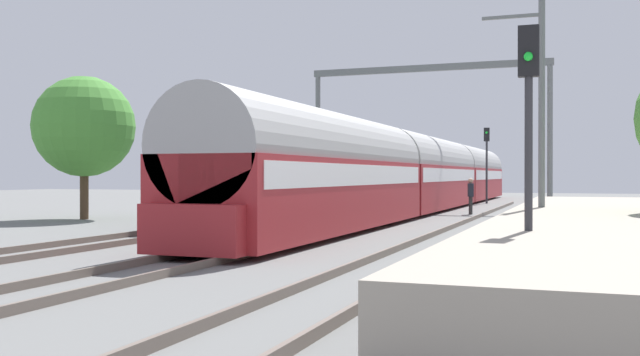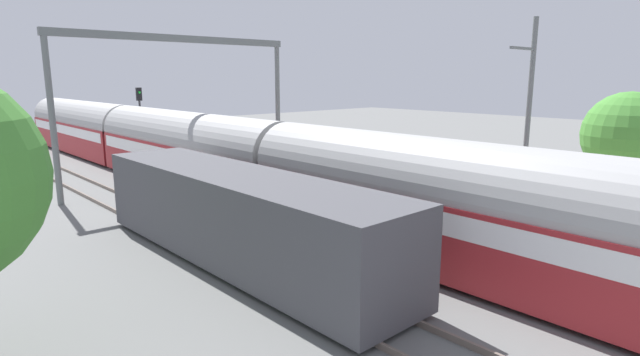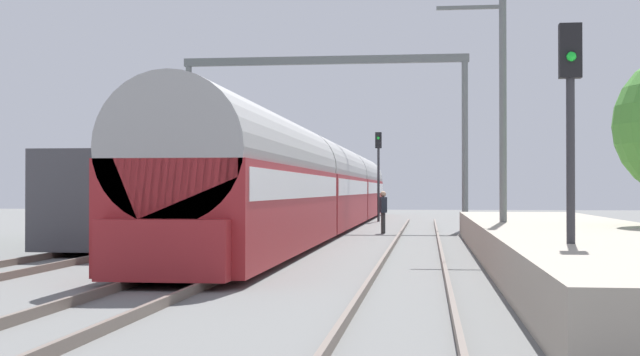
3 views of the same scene
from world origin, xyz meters
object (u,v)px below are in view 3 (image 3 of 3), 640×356
object	(u,v)px
railway_signal_far	(378,164)
person_crossing	(383,208)
freight_car	(154,199)
railway_signal_near	(570,121)
catenary_gantry	(324,104)
passenger_train	(323,186)

from	to	relation	value
railway_signal_far	person_crossing	bearing A→B (deg)	-86.05
freight_car	railway_signal_near	bearing A→B (deg)	-50.21
catenary_gantry	freight_car	bearing A→B (deg)	-110.36
passenger_train	person_crossing	xyz separation A→B (m)	(2.86, -3.41, -0.94)
railway_signal_far	catenary_gantry	world-z (taller)	catenary_gantry
railway_signal_far	catenary_gantry	size ratio (longest dim) A/B	0.39
passenger_train	person_crossing	distance (m)	4.55
railway_signal_near	freight_car	bearing A→B (deg)	129.79
passenger_train	freight_car	distance (m)	12.12
railway_signal_near	catenary_gantry	size ratio (longest dim) A/B	0.35
person_crossing	railway_signal_far	bearing A→B (deg)	-11.94
person_crossing	railway_signal_near	distance (m)	22.00
railway_signal_near	catenary_gantry	distance (m)	26.36
passenger_train	freight_car	size ratio (longest dim) A/B	3.78
freight_car	catenary_gantry	distance (m)	13.12
passenger_train	railway_signal_near	world-z (taller)	railway_signal_near
passenger_train	railway_signal_near	xyz separation A→B (m)	(7.01, -24.93, 0.95)
railway_signal_far	railway_signal_near	bearing A→B (deg)	-81.77
passenger_train	railway_signal_far	size ratio (longest dim) A/B	9.79
freight_car	person_crossing	distance (m)	10.69
person_crossing	railway_signal_near	bearing A→B (deg)	175.02
person_crossing	railway_signal_near	world-z (taller)	railway_signal_near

